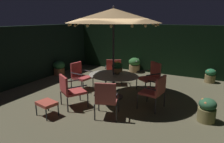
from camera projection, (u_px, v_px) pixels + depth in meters
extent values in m
cube|color=brown|center=(109.00, 95.00, 6.91)|extent=(7.51, 7.59, 0.02)
cube|color=black|center=(145.00, 48.00, 9.74)|extent=(7.51, 0.30, 2.23)
cube|color=black|center=(31.00, 54.00, 8.25)|extent=(0.30, 7.59, 2.23)
cylinder|color=#312B2E|center=(113.00, 97.00, 6.70)|extent=(0.63, 0.63, 0.03)
cylinder|color=#312B2E|center=(113.00, 86.00, 6.61)|extent=(0.09, 0.09, 0.73)
ellipsoid|color=#B2AB9C|center=(113.00, 75.00, 6.51)|extent=(1.65, 1.33, 0.03)
cylinder|color=#2E2A31|center=(113.00, 59.00, 6.38)|extent=(0.06, 0.06, 2.52)
cone|color=tan|center=(114.00, 16.00, 6.05)|extent=(2.85, 2.85, 0.42)
sphere|color=#2E2A31|center=(114.00, 7.00, 5.98)|extent=(0.07, 0.07, 0.07)
sphere|color=#F9DB8C|center=(156.00, 25.00, 5.48)|extent=(0.07, 0.07, 0.07)
sphere|color=#F9DB8C|center=(158.00, 25.00, 5.95)|extent=(0.07, 0.07, 0.07)
sphere|color=#F9DB8C|center=(153.00, 24.00, 6.48)|extent=(0.07, 0.07, 0.07)
sphere|color=#F9DB8C|center=(142.00, 24.00, 6.95)|extent=(0.07, 0.07, 0.07)
sphere|color=#F9DB8C|center=(132.00, 24.00, 7.21)|extent=(0.07, 0.07, 0.07)
sphere|color=#F9DB8C|center=(115.00, 23.00, 7.38)|extent=(0.07, 0.07, 0.07)
sphere|color=#F9DB8C|center=(104.00, 23.00, 7.34)|extent=(0.07, 0.07, 0.07)
sphere|color=#F9DB8C|center=(89.00, 24.00, 7.09)|extent=(0.07, 0.07, 0.07)
sphere|color=#F9DB8C|center=(78.00, 24.00, 6.69)|extent=(0.07, 0.07, 0.07)
sphere|color=#F9DB8C|center=(71.00, 24.00, 6.22)|extent=(0.07, 0.07, 0.07)
sphere|color=#F9DB8C|center=(69.00, 25.00, 5.74)|extent=(0.07, 0.07, 0.07)
sphere|color=#F9DB8C|center=(75.00, 26.00, 5.28)|extent=(0.07, 0.07, 0.07)
sphere|color=#F9DB8C|center=(87.00, 26.00, 5.01)|extent=(0.07, 0.07, 0.07)
sphere|color=#F9DB8C|center=(111.00, 26.00, 4.84)|extent=(0.07, 0.07, 0.07)
sphere|color=#F9DB8C|center=(132.00, 26.00, 4.91)|extent=(0.07, 0.07, 0.07)
sphere|color=#F9DB8C|center=(146.00, 26.00, 5.10)|extent=(0.07, 0.07, 0.07)
cylinder|color=olive|center=(117.00, 72.00, 6.60)|extent=(0.15, 0.15, 0.10)
cylinder|color=olive|center=(117.00, 69.00, 6.57)|extent=(0.34, 0.34, 0.10)
ellipsoid|color=#1C562F|center=(117.00, 66.00, 6.54)|extent=(0.35, 0.35, 0.21)
sphere|color=yellow|center=(117.00, 63.00, 6.52)|extent=(0.12, 0.12, 0.12)
cylinder|color=#29312E|center=(122.00, 81.00, 7.68)|extent=(0.04, 0.04, 0.43)
cylinder|color=#29312E|center=(106.00, 81.00, 7.69)|extent=(0.04, 0.04, 0.43)
cylinder|color=#29312E|center=(121.00, 77.00, 8.20)|extent=(0.04, 0.04, 0.43)
cylinder|color=#29312E|center=(106.00, 77.00, 8.21)|extent=(0.04, 0.04, 0.43)
cube|color=#C15147|center=(114.00, 73.00, 7.88)|extent=(0.77, 0.74, 0.07)
cube|color=#C15147|center=(114.00, 65.00, 8.07)|extent=(0.55, 0.32, 0.42)
cylinder|color=#29312E|center=(122.00, 67.00, 7.82)|extent=(0.27, 0.48, 0.04)
cylinder|color=#29312E|center=(106.00, 67.00, 7.83)|extent=(0.27, 0.48, 0.04)
cylinder|color=#312F35|center=(93.00, 83.00, 7.44)|extent=(0.04, 0.04, 0.40)
cylinder|color=#312F35|center=(83.00, 87.00, 7.00)|extent=(0.04, 0.04, 0.40)
cylinder|color=#312F35|center=(82.00, 81.00, 7.74)|extent=(0.04, 0.04, 0.40)
cylinder|color=#312F35|center=(71.00, 85.00, 7.31)|extent=(0.04, 0.04, 0.40)
cube|color=#C44344|center=(82.00, 78.00, 7.31)|extent=(0.60, 0.58, 0.07)
cube|color=#C44344|center=(76.00, 69.00, 7.39)|extent=(0.11, 0.52, 0.49)
cylinder|color=#312F35|center=(87.00, 71.00, 7.48)|extent=(0.54, 0.09, 0.04)
cylinder|color=#312F35|center=(77.00, 74.00, 7.04)|extent=(0.54, 0.09, 0.04)
cylinder|color=#312C31|center=(80.00, 94.00, 6.37)|extent=(0.04, 0.04, 0.41)
cylinder|color=#312C31|center=(88.00, 101.00, 5.88)|extent=(0.04, 0.04, 0.41)
cylinder|color=#312C31|center=(61.00, 98.00, 6.06)|extent=(0.04, 0.04, 0.41)
cylinder|color=#312C31|center=(68.00, 105.00, 5.58)|extent=(0.04, 0.04, 0.41)
cube|color=#C34240|center=(74.00, 92.00, 5.91)|extent=(0.79, 0.80, 0.07)
cube|color=#C34240|center=(64.00, 84.00, 5.70)|extent=(0.51, 0.34, 0.47)
cylinder|color=#312C31|center=(70.00, 81.00, 6.10)|extent=(0.33, 0.51, 0.04)
cylinder|color=#312C31|center=(77.00, 87.00, 5.61)|extent=(0.33, 0.51, 0.04)
cylinder|color=#2F2C2E|center=(99.00, 104.00, 5.65)|extent=(0.04, 0.04, 0.43)
cylinder|color=#2F2C2E|center=(118.00, 105.00, 5.58)|extent=(0.04, 0.04, 0.43)
cylinder|color=#2F2C2E|center=(95.00, 112.00, 5.13)|extent=(0.04, 0.04, 0.43)
cylinder|color=#2F2C2E|center=(116.00, 114.00, 5.06)|extent=(0.04, 0.04, 0.43)
cube|color=#BA524B|center=(107.00, 100.00, 5.29)|extent=(0.69, 0.69, 0.07)
cube|color=#BA524B|center=(105.00, 93.00, 4.97)|extent=(0.51, 0.24, 0.49)
cylinder|color=#2F2C2E|center=(96.00, 92.00, 5.27)|extent=(0.21, 0.50, 0.04)
cylinder|color=#2F2C2E|center=(118.00, 93.00, 5.20)|extent=(0.21, 0.50, 0.04)
cylinder|color=#312A2F|center=(137.00, 102.00, 5.79)|extent=(0.04, 0.04, 0.43)
cylinder|color=#312A2F|center=(147.00, 95.00, 6.26)|extent=(0.04, 0.04, 0.43)
cylinder|color=#312A2F|center=(155.00, 106.00, 5.46)|extent=(0.04, 0.04, 0.43)
cylinder|color=#312A2F|center=(164.00, 99.00, 5.94)|extent=(0.04, 0.04, 0.43)
cube|color=#C55149|center=(151.00, 92.00, 5.80)|extent=(0.63, 0.67, 0.07)
cube|color=#C55149|center=(161.00, 85.00, 5.58)|extent=(0.15, 0.58, 0.46)
cylinder|color=#312A2F|center=(147.00, 88.00, 5.51)|extent=(0.53, 0.12, 0.04)
cylinder|color=#312A2F|center=(156.00, 83.00, 5.98)|extent=(0.53, 0.12, 0.04)
cylinder|color=#282B2E|center=(145.00, 89.00, 6.82)|extent=(0.04, 0.04, 0.42)
cylinder|color=#282B2E|center=(137.00, 84.00, 7.31)|extent=(0.04, 0.04, 0.42)
cylinder|color=#282B2E|center=(160.00, 87.00, 7.06)|extent=(0.04, 0.04, 0.42)
cylinder|color=#282B2E|center=(151.00, 82.00, 7.55)|extent=(0.04, 0.04, 0.42)
cube|color=#C45047|center=(148.00, 79.00, 7.12)|extent=(0.79, 0.80, 0.07)
cube|color=#C45047|center=(156.00, 70.00, 7.16)|extent=(0.46, 0.38, 0.53)
cylinder|color=#282B2E|center=(153.00, 75.00, 6.82)|extent=(0.38, 0.47, 0.04)
cylinder|color=#282B2E|center=(144.00, 71.00, 7.31)|extent=(0.38, 0.47, 0.04)
cylinder|color=#2A3034|center=(48.00, 106.00, 5.66)|extent=(0.03, 0.03, 0.31)
cylinder|color=#2A3034|center=(58.00, 110.00, 5.37)|extent=(0.03, 0.03, 0.31)
cylinder|color=#2A3034|center=(36.00, 110.00, 5.40)|extent=(0.03, 0.03, 0.31)
cylinder|color=#2A3034|center=(46.00, 115.00, 5.10)|extent=(0.03, 0.03, 0.31)
cube|color=#BD4D3C|center=(47.00, 103.00, 5.33)|extent=(0.57, 0.49, 0.08)
cylinder|color=#AE6C43|center=(59.00, 71.00, 9.33)|extent=(0.48, 0.48, 0.30)
ellipsoid|color=#2F6F3B|center=(59.00, 65.00, 9.25)|extent=(0.53, 0.53, 0.37)
sphere|color=#C14487|center=(61.00, 63.00, 9.14)|extent=(0.08, 0.08, 0.08)
sphere|color=#B93176|center=(62.00, 64.00, 9.34)|extent=(0.07, 0.07, 0.07)
sphere|color=#BE4375|center=(60.00, 62.00, 9.44)|extent=(0.07, 0.07, 0.07)
sphere|color=#AA2B88|center=(56.00, 63.00, 9.27)|extent=(0.09, 0.09, 0.09)
sphere|color=#B24072|center=(54.00, 65.00, 9.18)|extent=(0.08, 0.08, 0.08)
sphere|color=#AD2F8C|center=(57.00, 63.00, 9.08)|extent=(0.07, 0.07, 0.07)
cylinder|color=olive|center=(210.00, 79.00, 8.19)|extent=(0.40, 0.40, 0.31)
ellipsoid|color=#266C41|center=(211.00, 72.00, 8.13)|extent=(0.40, 0.40, 0.28)
sphere|color=#E28443|center=(215.00, 71.00, 8.08)|extent=(0.07, 0.07, 0.07)
sphere|color=#EA8C45|center=(210.00, 69.00, 8.23)|extent=(0.06, 0.06, 0.06)
sphere|color=#DB8241|center=(208.00, 71.00, 8.05)|extent=(0.07, 0.07, 0.07)
cylinder|color=tan|center=(134.00, 68.00, 9.78)|extent=(0.51, 0.51, 0.35)
ellipsoid|color=#347035|center=(135.00, 62.00, 9.70)|extent=(0.55, 0.55, 0.38)
sphere|color=silver|center=(138.00, 61.00, 9.56)|extent=(0.07, 0.07, 0.07)
sphere|color=silver|center=(138.00, 60.00, 9.79)|extent=(0.10, 0.10, 0.10)
sphere|color=silver|center=(133.00, 59.00, 9.81)|extent=(0.07, 0.07, 0.07)
sphere|color=beige|center=(131.00, 59.00, 9.77)|extent=(0.06, 0.06, 0.06)
sphere|color=beige|center=(133.00, 61.00, 9.58)|extent=(0.08, 0.08, 0.08)
sphere|color=silver|center=(136.00, 62.00, 9.49)|extent=(0.11, 0.11, 0.11)
cylinder|color=olive|center=(206.00, 115.00, 5.10)|extent=(0.43, 0.43, 0.34)
ellipsoid|color=#316340|center=(208.00, 104.00, 5.02)|extent=(0.42, 0.42, 0.29)
sphere|color=#F08A46|center=(215.00, 106.00, 4.91)|extent=(0.08, 0.08, 0.08)
sphere|color=orange|center=(211.00, 103.00, 5.06)|extent=(0.07, 0.07, 0.07)
sphere|color=orange|center=(206.00, 101.00, 5.16)|extent=(0.06, 0.06, 0.06)
sphere|color=#E38841|center=(203.00, 100.00, 5.06)|extent=(0.10, 0.10, 0.10)
sphere|color=#D87C46|center=(206.00, 103.00, 4.91)|extent=(0.08, 0.08, 0.08)
sphere|color=#E47847|center=(211.00, 106.00, 4.86)|extent=(0.07, 0.07, 0.07)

